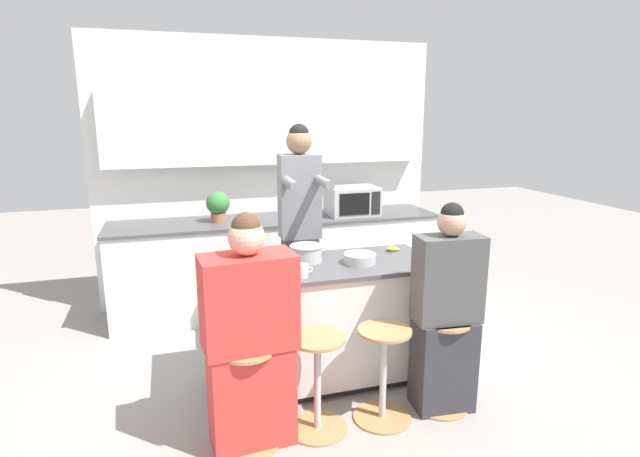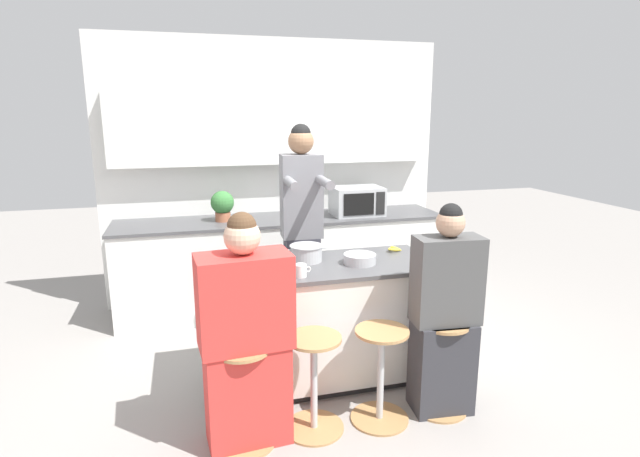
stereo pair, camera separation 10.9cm
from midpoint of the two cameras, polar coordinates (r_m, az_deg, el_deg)
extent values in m
plane|color=gray|center=(3.96, 1.10, -16.63)|extent=(16.00, 16.00, 0.00)
cube|color=silver|center=(5.31, -4.59, 6.42)|extent=(3.52, 0.06, 2.70)
cube|color=white|center=(5.17, -4.46, 11.53)|extent=(3.24, 0.16, 0.75)
cube|color=white|center=(5.13, -3.62, -4.06)|extent=(3.24, 0.67, 0.91)
cube|color=#4C4C4F|center=(5.01, -3.69, 1.06)|extent=(3.27, 0.70, 0.03)
cube|color=black|center=(3.95, 1.10, -16.25)|extent=(1.53, 0.58, 0.06)
cube|color=white|center=(3.75, 1.13, -10.47)|extent=(1.61, 0.66, 0.81)
cube|color=#4C4C4F|center=(3.60, 1.16, -4.35)|extent=(1.65, 0.70, 0.03)
cylinder|color=tan|center=(3.34, -7.52, -22.92)|extent=(0.38, 0.38, 0.01)
cylinder|color=#B7BABC|center=(3.17, -7.69, -18.45)|extent=(0.04, 0.04, 0.60)
cylinder|color=tan|center=(3.02, -7.88, -13.46)|extent=(0.34, 0.34, 0.02)
cylinder|color=tan|center=(3.42, 0.30, -21.78)|extent=(0.38, 0.38, 0.01)
cylinder|color=#B7BABC|center=(3.26, 0.31, -17.37)|extent=(0.04, 0.04, 0.60)
cylinder|color=tan|center=(3.11, 0.32, -12.48)|extent=(0.34, 0.34, 0.02)
cylinder|color=tan|center=(3.53, 7.74, -20.67)|extent=(0.38, 0.38, 0.01)
cylinder|color=#B7BABC|center=(3.37, 7.91, -16.35)|extent=(0.04, 0.04, 0.60)
cylinder|color=tan|center=(3.23, 8.08, -11.59)|extent=(0.34, 0.34, 0.02)
cylinder|color=tan|center=(3.71, 14.28, -19.14)|extent=(0.38, 0.38, 0.01)
cylinder|color=#B7BABC|center=(3.56, 14.57, -14.97)|extent=(0.04, 0.04, 0.60)
cylinder|color=tan|center=(3.43, 14.87, -10.42)|extent=(0.34, 0.34, 0.02)
cube|color=#383842|center=(4.27, -1.32, -7.22)|extent=(0.29, 0.23, 0.97)
cube|color=slate|center=(4.05, -1.38, 3.71)|extent=(0.34, 0.24, 0.68)
cylinder|color=slate|center=(3.72, -2.46, 5.17)|extent=(0.09, 0.37, 0.07)
cylinder|color=slate|center=(3.77, 1.40, 5.29)|extent=(0.09, 0.37, 0.07)
sphere|color=#936B4C|center=(4.01, -1.41, 9.94)|extent=(0.22, 0.22, 0.21)
sphere|color=black|center=(4.00, -1.42, 10.75)|extent=(0.17, 0.17, 0.16)
cube|color=red|center=(3.18, -7.23, -18.22)|extent=(0.51, 0.30, 0.63)
cube|color=red|center=(2.92, -7.56, -8.21)|extent=(0.56, 0.33, 0.56)
sphere|color=#DBB293|center=(2.80, -7.79, -0.92)|extent=(0.22, 0.22, 0.21)
sphere|color=#513823|center=(2.79, -7.83, 0.22)|extent=(0.18, 0.18, 0.17)
cube|color=#333338|center=(3.56, 14.63, -14.93)|extent=(0.41, 0.30, 0.63)
cube|color=#4C4C4C|center=(3.33, 15.22, -5.73)|extent=(0.45, 0.26, 0.57)
sphere|color=tan|center=(3.23, 15.62, 0.64)|extent=(0.20, 0.20, 0.18)
sphere|color=black|center=(3.22, 15.68, 1.51)|extent=(0.16, 0.16, 0.15)
cylinder|color=#B7BABC|center=(3.66, -0.72, -2.90)|extent=(0.23, 0.23, 0.11)
cylinder|color=#B7BABC|center=(3.65, -0.72, -1.99)|extent=(0.24, 0.24, 0.01)
cylinder|color=#B7BABC|center=(3.62, -2.87, -2.51)|extent=(0.05, 0.01, 0.01)
cylinder|color=#B7BABC|center=(3.69, 1.39, -2.21)|extent=(0.05, 0.01, 0.01)
cylinder|color=#B7BABC|center=(3.63, 5.42, -3.47)|extent=(0.23, 0.23, 0.07)
cylinder|color=white|center=(3.32, -1.32, -4.83)|extent=(0.08, 0.08, 0.09)
torus|color=white|center=(3.33, -0.42, -4.69)|extent=(0.04, 0.01, 0.04)
ellipsoid|color=yellow|center=(3.96, 9.28, -2.41)|extent=(0.10, 0.04, 0.04)
ellipsoid|color=yellow|center=(3.97, 8.79, -2.34)|extent=(0.08, 0.09, 0.04)
ellipsoid|color=yellow|center=(3.99, 9.45, -2.28)|extent=(0.09, 0.09, 0.04)
cube|color=#B2B5B7|center=(5.15, 4.85, 3.16)|extent=(0.51, 0.37, 0.29)
cube|color=black|center=(4.95, 5.11, 2.77)|extent=(0.31, 0.01, 0.22)
cube|color=black|center=(5.04, 7.54, 2.88)|extent=(0.09, 0.01, 0.23)
cylinder|color=#A86042|center=(4.92, -10.41, 1.35)|extent=(0.15, 0.15, 0.09)
sphere|color=#387538|center=(4.89, -10.48, 2.95)|extent=(0.22, 0.22, 0.22)
camera|label=1|loc=(0.05, -89.14, 0.20)|focal=28.00mm
camera|label=2|loc=(0.05, 90.86, -0.20)|focal=28.00mm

